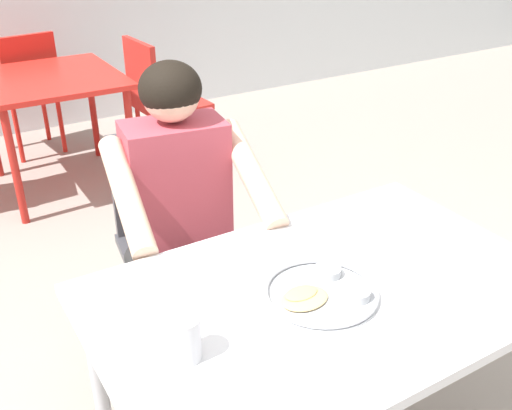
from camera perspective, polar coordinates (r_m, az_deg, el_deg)
name	(u,v)px	position (r m, az deg, el deg)	size (l,w,h in m)	color
table_foreground	(325,313)	(1.61, 6.66, -10.26)	(1.20, 0.77, 0.75)	silver
thali_tray	(322,291)	(1.53, 6.38, -8.26)	(0.29, 0.29, 0.03)	#B7BABF
drinking_cup	(184,337)	(1.32, -6.91, -12.46)	(0.07, 0.07, 0.11)	silver
chair_foreground	(170,230)	(2.30, -8.31, -2.38)	(0.44, 0.47, 0.88)	#3F3F44
diner_foreground	(186,207)	(2.01, -6.79, -0.22)	(0.55, 0.59, 1.19)	#242424
table_background_red	(51,91)	(3.77, -19.09, 10.36)	(0.79, 0.86, 0.71)	red
chair_red_right	(159,96)	(3.95, -9.32, 10.31)	(0.45, 0.44, 0.86)	red
chair_red_far	(28,85)	(4.38, -21.04, 10.75)	(0.43, 0.43, 0.85)	red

